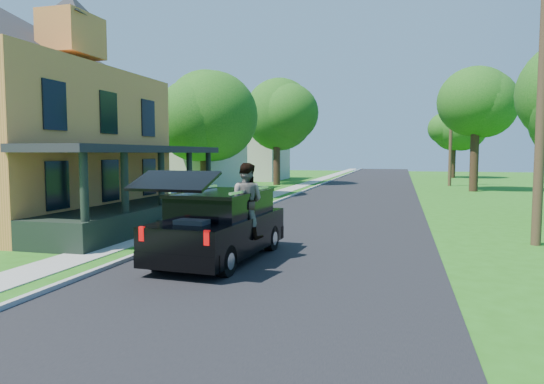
# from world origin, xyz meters

# --- Properties ---
(ground) EXTENTS (140.00, 140.00, 0.00)m
(ground) POSITION_xyz_m (0.00, 0.00, 0.00)
(ground) COLOR #255F13
(ground) RESTS_ON ground
(street) EXTENTS (8.00, 120.00, 0.02)m
(street) POSITION_xyz_m (0.00, 20.00, 0.00)
(street) COLOR black
(street) RESTS_ON ground
(curb) EXTENTS (0.15, 120.00, 0.12)m
(curb) POSITION_xyz_m (-4.05, 20.00, 0.00)
(curb) COLOR #9A9A95
(curb) RESTS_ON ground
(sidewalk) EXTENTS (1.30, 120.00, 0.03)m
(sidewalk) POSITION_xyz_m (-5.60, 20.00, 0.00)
(sidewalk) COLOR #9D9E95
(sidewalk) RESTS_ON ground
(front_walk) EXTENTS (6.50, 1.20, 0.03)m
(front_walk) POSITION_xyz_m (-9.50, 6.00, 0.00)
(front_walk) COLOR #9D9E95
(front_walk) RESTS_ON ground
(main_house) EXTENTS (15.56, 15.56, 10.10)m
(main_house) POSITION_xyz_m (-12.80, 5.99, 4.92)
(main_house) COLOR #EF8C46
(main_house) RESTS_ON ground
(neighbor_house_mid) EXTENTS (12.78, 12.78, 8.30)m
(neighbor_house_mid) POSITION_xyz_m (-13.50, 24.00, 4.19)
(neighbor_house_mid) COLOR #AAA997
(neighbor_house_mid) RESTS_ON ground
(neighbor_house_far) EXTENTS (12.78, 12.78, 8.30)m
(neighbor_house_far) POSITION_xyz_m (-13.50, 40.00, 4.19)
(neighbor_house_far) COLOR #AAA997
(neighbor_house_far) RESTS_ON ground
(black_suv) EXTENTS (2.35, 5.39, 2.46)m
(black_suv) POSITION_xyz_m (-1.73, 1.50, 0.94)
(black_suv) COLOR black
(black_suv) RESTS_ON ground
(skateboarder) EXTENTS (0.97, 0.75, 1.99)m
(skateboarder) POSITION_xyz_m (-1.00, 1.50, 1.61)
(skateboarder) COLOR black
(skateboarder) RESTS_ON ground
(skateboard) EXTENTS (0.45, 0.59, 0.59)m
(skateboard) POSITION_xyz_m (-1.17, 1.57, 0.41)
(skateboard) COLOR #9E1C0D
(skateboard) RESTS_ON ground
(tree_left_mid) EXTENTS (7.12, 6.78, 8.87)m
(tree_left_mid) POSITION_xyz_m (-9.68, 19.27, 5.84)
(tree_left_mid) COLOR black
(tree_left_mid) RESTS_ON ground
(tree_left_far) EXTENTS (7.58, 7.77, 9.44)m
(tree_left_far) POSITION_xyz_m (-8.00, 31.94, 6.13)
(tree_left_far) COLOR black
(tree_left_far) RESTS_ON ground
(tree_right_mid) EXTENTS (6.18, 6.11, 9.82)m
(tree_right_mid) POSITION_xyz_m (8.13, 28.49, 6.68)
(tree_right_mid) COLOR black
(tree_right_mid) RESTS_ON ground
(tree_right_far) EXTENTS (7.05, 6.61, 8.83)m
(tree_right_far) POSITION_xyz_m (8.61, 49.41, 5.94)
(tree_right_far) COLOR black
(tree_right_far) RESTS_ON ground
(utility_pole_near) EXTENTS (1.80, 0.31, 9.85)m
(utility_pole_near) POSITION_xyz_m (7.00, 6.00, 5.08)
(utility_pole_near) COLOR #42321E
(utility_pole_near) RESTS_ON ground
(utility_pole_far) EXTENTS (1.77, 0.30, 8.84)m
(utility_pole_far) POSITION_xyz_m (7.00, 34.28, 4.57)
(utility_pole_far) COLOR #42321E
(utility_pole_far) RESTS_ON ground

